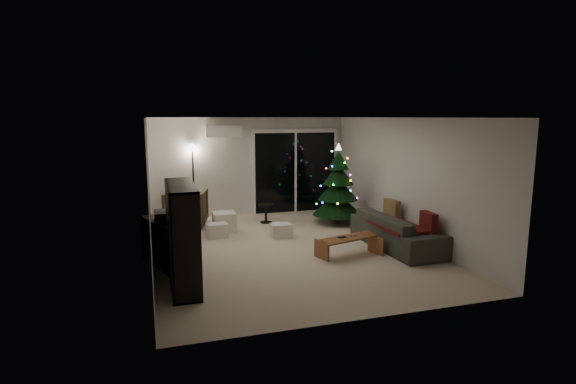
% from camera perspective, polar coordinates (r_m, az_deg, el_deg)
% --- Properties ---
extents(room, '(6.50, 7.51, 2.60)m').
position_cam_1_polar(room, '(10.07, -0.05, 0.98)').
color(room, beige).
rests_on(room, ground).
extents(bookshelf, '(0.49, 1.56, 1.54)m').
position_cam_1_polar(bookshelf, '(6.88, -14.85, -5.47)').
color(bookshelf, black).
rests_on(bookshelf, floor).
extents(media_cabinet, '(0.87, 1.33, 0.78)m').
position_cam_1_polar(media_cabinet, '(7.98, -15.04, -6.25)').
color(media_cabinet, black).
rests_on(media_cabinet, floor).
extents(stereo, '(0.39, 0.47, 0.17)m').
position_cam_1_polar(stereo, '(7.87, -15.19, -2.93)').
color(stereo, black).
rests_on(stereo, media_cabinet).
extents(armchair, '(1.11, 1.13, 0.85)m').
position_cam_1_polar(armchair, '(10.69, -12.79, -1.97)').
color(armchair, '#43321B').
rests_on(armchair, floor).
extents(ottoman, '(0.48, 0.48, 0.43)m').
position_cam_1_polar(ottoman, '(10.04, -8.09, -3.80)').
color(ottoman, silver).
rests_on(ottoman, floor).
extents(cardboard_box_a, '(0.45, 0.37, 0.30)m').
position_cam_1_polar(cardboard_box_a, '(9.61, -8.97, -4.83)').
color(cardboard_box_a, white).
rests_on(cardboard_box_a, floor).
extents(cardboard_box_b, '(0.44, 0.34, 0.30)m').
position_cam_1_polar(cardboard_box_b, '(9.47, -0.86, -4.94)').
color(cardboard_box_b, white).
rests_on(cardboard_box_b, floor).
extents(side_table, '(0.47, 0.47, 0.46)m').
position_cam_1_polar(side_table, '(10.78, -2.81, -2.71)').
color(side_table, black).
rests_on(side_table, floor).
extents(floor_lamp, '(0.29, 0.29, 1.80)m').
position_cam_1_polar(floor_lamp, '(11.36, -11.91, 1.18)').
color(floor_lamp, black).
rests_on(floor_lamp, floor).
extents(sofa, '(0.94, 2.27, 0.66)m').
position_cam_1_polar(sofa, '(8.99, 13.66, -4.80)').
color(sofa, '#484F44').
rests_on(sofa, floor).
extents(sofa_throw, '(0.70, 1.62, 0.05)m').
position_cam_1_polar(sofa_throw, '(8.91, 13.14, -3.94)').
color(sofa_throw, '#490E0E').
rests_on(sofa_throw, sofa).
extents(cushion_a, '(0.17, 0.44, 0.43)m').
position_cam_1_polar(cushion_a, '(9.61, 13.04, -2.24)').
color(cushion_a, olive).
rests_on(cushion_a, sofa).
extents(cushion_b, '(0.16, 0.44, 0.43)m').
position_cam_1_polar(cushion_b, '(8.53, 17.39, -3.91)').
color(cushion_b, '#490E0E').
rests_on(cushion_b, sofa).
extents(coffee_table, '(1.20, 0.70, 0.36)m').
position_cam_1_polar(coffee_table, '(8.30, 7.79, -6.89)').
color(coffee_table, '#97552B').
rests_on(coffee_table, floor).
extents(remote_a, '(0.14, 0.04, 0.02)m').
position_cam_1_polar(remote_a, '(8.19, 6.86, -5.71)').
color(remote_a, black).
rests_on(remote_a, coffee_table).
extents(remote_b, '(0.14, 0.08, 0.02)m').
position_cam_1_polar(remote_b, '(8.33, 8.30, -5.48)').
color(remote_b, slate).
rests_on(remote_b, coffee_table).
extents(christmas_tree, '(1.41, 1.41, 1.91)m').
position_cam_1_polar(christmas_tree, '(10.64, 6.36, 1.04)').
color(christmas_tree, black).
rests_on(christmas_tree, floor).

